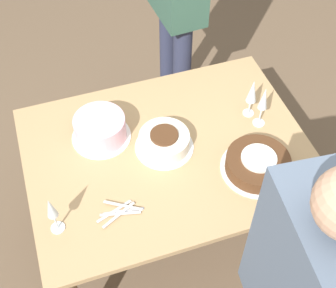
{
  "coord_description": "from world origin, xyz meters",
  "views": [
    {
      "loc": [
        -0.43,
        -1.27,
        2.43
      ],
      "look_at": [
        0.0,
        0.0,
        0.79
      ],
      "focal_mm": 50.0,
      "sensor_mm": 36.0,
      "label": 1
    }
  ],
  "objects_px": {
    "cake_center_white": "(164,141)",
    "cake_front_chocolate": "(258,164)",
    "cake_back_decorated": "(100,129)",
    "wine_glass_extra": "(51,210)",
    "wine_glass_far": "(252,92)",
    "wine_glass_near": "(264,100)"
  },
  "relations": [
    {
      "from": "cake_center_white",
      "to": "cake_front_chocolate",
      "type": "distance_m",
      "value": 0.43
    },
    {
      "from": "cake_back_decorated",
      "to": "wine_glass_extra",
      "type": "relative_size",
      "value": 1.32
    },
    {
      "from": "cake_center_white",
      "to": "cake_back_decorated",
      "type": "distance_m",
      "value": 0.3
    },
    {
      "from": "cake_back_decorated",
      "to": "wine_glass_extra",
      "type": "height_order",
      "value": "wine_glass_extra"
    },
    {
      "from": "cake_center_white",
      "to": "wine_glass_far",
      "type": "xyz_separation_m",
      "value": [
        0.46,
        0.07,
        0.1
      ]
    },
    {
      "from": "cake_front_chocolate",
      "to": "cake_center_white",
      "type": "bearing_deg",
      "value": 144.75
    },
    {
      "from": "cake_center_white",
      "to": "wine_glass_near",
      "type": "distance_m",
      "value": 0.49
    },
    {
      "from": "wine_glass_near",
      "to": "wine_glass_extra",
      "type": "relative_size",
      "value": 1.1
    },
    {
      "from": "wine_glass_extra",
      "to": "wine_glass_far",
      "type": "bearing_deg",
      "value": 18.67
    },
    {
      "from": "cake_back_decorated",
      "to": "wine_glass_near",
      "type": "xyz_separation_m",
      "value": [
        0.74,
        -0.16,
        0.1
      ]
    },
    {
      "from": "cake_center_white",
      "to": "cake_front_chocolate",
      "type": "relative_size",
      "value": 0.84
    },
    {
      "from": "cake_front_chocolate",
      "to": "cake_back_decorated",
      "type": "bearing_deg",
      "value": 146.79
    },
    {
      "from": "cake_front_chocolate",
      "to": "wine_glass_far",
      "type": "bearing_deg",
      "value": 71.5
    },
    {
      "from": "wine_glass_far",
      "to": "wine_glass_extra",
      "type": "bearing_deg",
      "value": -161.33
    },
    {
      "from": "cake_center_white",
      "to": "cake_back_decorated",
      "type": "relative_size",
      "value": 0.98
    },
    {
      "from": "cake_center_white",
      "to": "wine_glass_near",
      "type": "bearing_deg",
      "value": -0.32
    },
    {
      "from": "cake_front_chocolate",
      "to": "cake_back_decorated",
      "type": "xyz_separation_m",
      "value": [
        -0.61,
        0.4,
        0.02
      ]
    },
    {
      "from": "wine_glass_extra",
      "to": "wine_glass_near",
      "type": "bearing_deg",
      "value": 14.44
    },
    {
      "from": "cake_front_chocolate",
      "to": "wine_glass_near",
      "type": "bearing_deg",
      "value": 62.63
    },
    {
      "from": "cake_front_chocolate",
      "to": "wine_glass_extra",
      "type": "xyz_separation_m",
      "value": [
        -0.9,
        -0.02,
        0.11
      ]
    },
    {
      "from": "cake_front_chocolate",
      "to": "wine_glass_far",
      "type": "xyz_separation_m",
      "value": [
        0.11,
        0.32,
        0.11
      ]
    },
    {
      "from": "cake_front_chocolate",
      "to": "wine_glass_far",
      "type": "distance_m",
      "value": 0.36
    }
  ]
}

